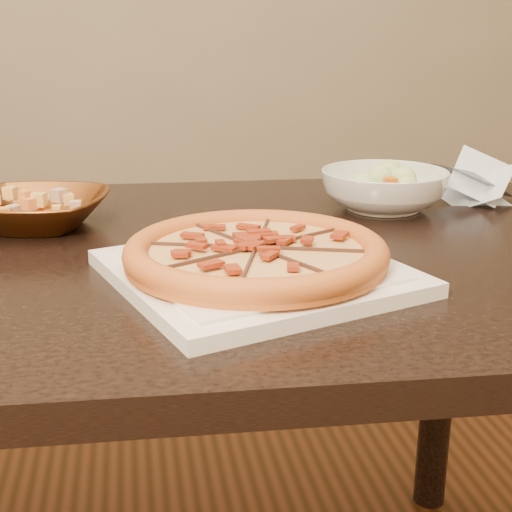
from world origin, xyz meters
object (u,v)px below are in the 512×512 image
at_px(pizza, 256,253).
at_px(bronze_bowl, 37,211).
at_px(dining_table, 174,316).
at_px(plate, 256,271).
at_px(salad_bowl, 384,190).

bearing_deg(pizza, bronze_bowl, 134.22).
xyz_separation_m(dining_table, pizza, (0.09, -0.16, 0.14)).
distance_m(plate, bronze_bowl, 0.41).
height_order(dining_table, plate, plate).
xyz_separation_m(dining_table, salad_bowl, (0.36, 0.15, 0.14)).
xyz_separation_m(bronze_bowl, salad_bowl, (0.56, 0.02, 0.01)).
bearing_deg(bronze_bowl, salad_bowl, 1.87).
bearing_deg(bronze_bowl, plate, -45.78).
bearing_deg(dining_table, salad_bowl, 22.17).
relative_size(bronze_bowl, salad_bowl, 1.00).
bearing_deg(pizza, salad_bowl, 48.77).
height_order(plate, salad_bowl, salad_bowl).
xyz_separation_m(dining_table, plate, (0.09, -0.16, 0.12)).
bearing_deg(bronze_bowl, dining_table, -33.94).
distance_m(dining_table, salad_bowl, 0.42).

